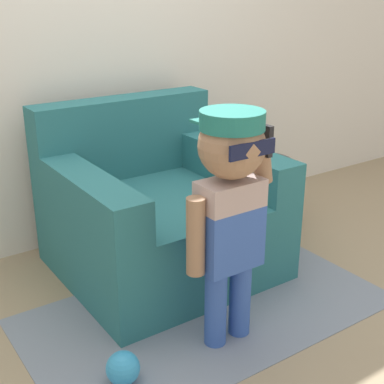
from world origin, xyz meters
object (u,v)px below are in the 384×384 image
armchair (158,213)px  side_table (259,186)px  toy_ball (123,368)px  person_child (230,195)px

armchair → side_table: bearing=7.5°
side_table → toy_ball: size_ratio=3.20×
side_table → armchair: bearing=-172.5°
person_child → side_table: bearing=42.7°
person_child → armchair: bearing=82.0°
armchair → toy_ball: armchair is taller
armchair → side_table: 0.85m
person_child → toy_ball: 0.82m
toy_ball → armchair: bearing=50.3°
side_table → toy_ball: side_table is taller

